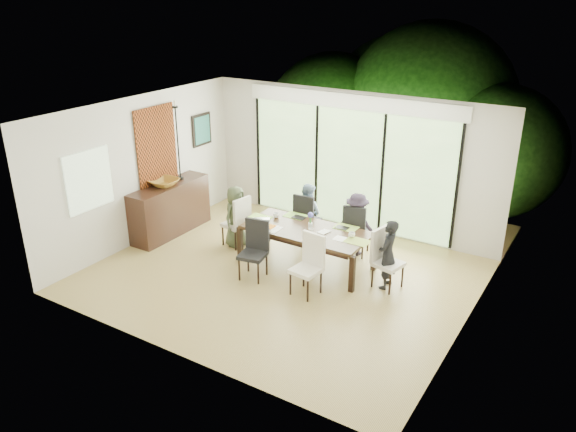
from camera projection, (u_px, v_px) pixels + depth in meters
The scene contains 62 objects.
floor at pixel (280, 277), 9.32m from camera, with size 6.00×5.00×0.01m, color olive.
ceiling at pixel (279, 115), 8.29m from camera, with size 6.00×5.00×0.01m, color white.
wall_back at pixel (350, 161), 10.78m from camera, with size 6.00×0.02×2.70m, color beige.
wall_front at pixel (169, 263), 6.83m from camera, with size 6.00×0.02×2.70m, color beige.
wall_left at pixel (141, 170), 10.27m from camera, with size 0.02×5.00×2.70m, color white.
wall_right at pixel (473, 244), 7.34m from camera, with size 0.02×5.00×2.70m, color white.
glass_doors at pixel (349, 169), 10.80m from camera, with size 4.20×0.02×2.30m, color #598C3F.
blinds_header at pixel (351, 102), 10.30m from camera, with size 4.40×0.06×0.28m, color white.
mullion_a at pixel (258, 153), 11.82m from camera, with size 0.05×0.04×2.30m, color black.
mullion_b at pixel (317, 163), 11.13m from camera, with size 0.05×0.04×2.30m, color black.
mullion_c at pixel (382, 175), 10.45m from camera, with size 0.05×0.04×2.30m, color black.
mullion_d at pixel (457, 188), 9.77m from camera, with size 0.05×0.04×2.30m, color black.
side_window at pixel (89, 180), 9.25m from camera, with size 0.02×0.90×1.00m, color #8CAD7F.
deck at pixel (365, 213), 12.01m from camera, with size 6.00×1.80×0.10m, color brown.
rail_top at pixel (382, 177), 12.41m from camera, with size 6.00×0.08×0.06m, color brown.
foliage_left at pixel (332, 119), 13.73m from camera, with size 3.20×3.20×3.20m, color #14380F.
foliage_mid at pixel (428, 110), 12.99m from camera, with size 4.00×4.00×4.00m, color #14380F.
foliage_right at pixel (497, 152), 11.70m from camera, with size 2.80×2.80×2.80m, color #14380F.
foliage_far at pixel (398, 108), 14.10m from camera, with size 3.60×3.60×3.60m, color #14380F.
table_top at pixel (306, 230), 9.48m from camera, with size 2.14×0.98×0.05m, color black.
table_apron at pixel (306, 235), 9.52m from camera, with size 1.96×0.80×0.09m, color black.
table_leg_fl at pixel (240, 243), 9.80m from camera, with size 0.08×0.08×0.61m, color black.
table_leg_fr at pixel (352, 274), 8.75m from camera, with size 0.08×0.08×0.61m, color black.
table_leg_bl at pixel (267, 226), 10.48m from camera, with size 0.08×0.08×0.61m, color black.
table_leg_br at pixel (374, 253), 9.43m from camera, with size 0.08×0.08×0.61m, color black.
chair_left_end at pixel (235, 220), 10.27m from camera, with size 0.41×0.41×0.98m, color beige, non-canonical shape.
chair_right_end at pixel (389, 260), 8.81m from camera, with size 0.41×0.41×0.98m, color silver, non-canonical shape.
chair_far_left at pixel (308, 217), 10.43m from camera, with size 0.41×0.41×0.98m, color black, non-canonical shape.
chair_far_right at pixel (357, 228), 9.94m from camera, with size 0.41×0.41×0.98m, color black, non-canonical shape.
chair_near_left at pixel (253, 251), 9.10m from camera, with size 0.41×0.41×0.98m, color black, non-canonical shape.
chair_near_right at pixel (306, 266), 8.62m from camera, with size 0.41×0.41×0.98m, color white, non-canonical shape.
person_left_end at pixel (236, 216), 10.23m from camera, with size 0.54×0.34×1.15m, color #3D472F.
person_right_end at pixel (388, 254), 8.79m from camera, with size 0.54×0.34×1.15m, color black.
person_far_left at pixel (308, 213), 10.38m from camera, with size 0.54×0.34×1.15m, color #748EA8.
person_far_right at pixel (357, 224), 9.90m from camera, with size 0.54×0.34×1.15m, color #241C2A.
placemat_left at pixel (260, 217), 9.94m from camera, with size 0.39×0.28×0.01m, color #89BA42.
placemat_right at pixel (357, 241), 9.01m from camera, with size 0.39×0.28×0.01m, color olive.
placemat_far_l at pixel (296, 216), 10.01m from camera, with size 0.39×0.28×0.01m, color #82BF44.
placemat_far_r at pixel (346, 228), 9.52m from camera, with size 0.39×0.28×0.01m, color #84A83C.
placemat_paper at pixel (269, 228), 9.51m from camera, with size 0.39×0.28×0.01m, color white.
tablet_far_l at pixel (299, 217), 9.92m from camera, with size 0.23×0.16×0.01m, color black.
tablet_far_r at pixel (342, 228), 9.50m from camera, with size 0.21×0.15×0.01m, color black.
papers at pixel (342, 239), 9.09m from camera, with size 0.27×0.20×0.00m, color white.
platter_base at pixel (269, 227), 9.50m from camera, with size 0.23×0.23×0.02m, color white.
platter_snacks at pixel (269, 226), 9.49m from camera, with size 0.18×0.18×0.01m, color orange.
vase at pixel (310, 226), 9.47m from camera, with size 0.07×0.07×0.11m, color silver.
hyacinth_stems at pixel (310, 220), 9.43m from camera, with size 0.04×0.04×0.14m, color #337226.
hyacinth_blooms at pixel (310, 215), 9.39m from camera, with size 0.10×0.10×0.10m, color #5451CC.
laptop at pixel (261, 220), 9.80m from camera, with size 0.29×0.19×0.02m, color silver.
cup_a at pixel (276, 215), 9.92m from camera, with size 0.11×0.11×0.09m, color white.
cup_b at pixel (311, 231), 9.31m from camera, with size 0.09×0.09×0.08m, color white.
cup_c at pixel (352, 235), 9.15m from camera, with size 0.11×0.11×0.09m, color white.
book at pixel (321, 231), 9.39m from camera, with size 0.15×0.20×0.02m, color white.
sideboard at pixel (170, 209), 10.79m from camera, with size 0.50×1.77×1.00m, color black.
bowl at pixel (164, 183), 10.49m from camera, with size 0.53×0.53×0.13m, color brown.
candlestick_base at pixel (181, 178), 10.86m from camera, with size 0.11×0.11×0.04m, color black.
candlestick_shaft at pixel (178, 143), 10.59m from camera, with size 0.03×0.03×1.38m, color black.
candlestick_pan at pixel (175, 107), 10.33m from camera, with size 0.11×0.11×0.03m, color black.
candle at pixel (175, 103), 10.31m from camera, with size 0.04×0.04×0.11m, color silver.
tapestry at pixel (157, 147), 10.43m from camera, with size 0.02×1.00×1.50m, color #883713.
art_frame at pixel (202, 130), 11.43m from camera, with size 0.03×0.55×0.65m, color black.
art_canvas at pixel (202, 130), 11.42m from camera, with size 0.01×0.45×0.55m, color #1A544F.
Camera 1 is at (4.44, -6.93, 4.50)m, focal length 35.00 mm.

